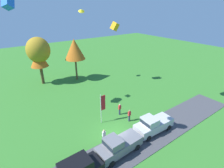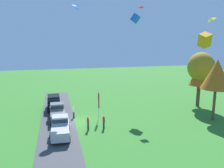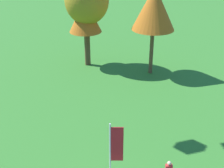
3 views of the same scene
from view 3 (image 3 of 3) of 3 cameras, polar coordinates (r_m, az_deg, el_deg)
name	(u,v)px [view 3 (image 3 of 3)]	position (r m, az deg, el deg)	size (l,w,h in m)	color
tree_far_right	(86,16)	(30.95, -4.77, 12.28)	(3.19, 3.19, 6.73)	brown
tree_center_back	(88,0)	(30.71, -4.46, 15.01)	(4.23, 4.23, 8.93)	brown
tree_right_of_center	(155,8)	(28.86, 7.85, 13.55)	(3.93, 3.93, 8.29)	brown
flag_banner	(115,149)	(16.10, 0.63, -11.74)	(0.71, 0.08, 4.10)	silver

